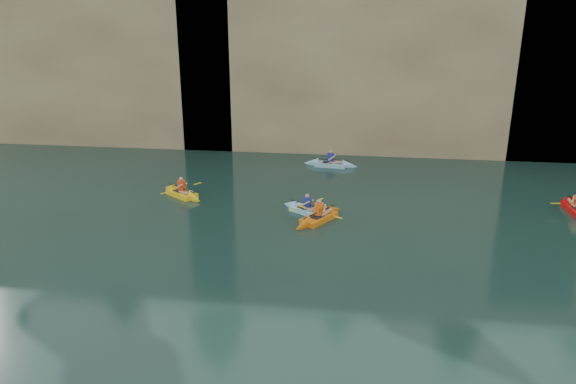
# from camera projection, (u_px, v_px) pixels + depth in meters

# --- Properties ---
(cliff) EXTENTS (70.00, 16.00, 12.00)m
(cliff) POSITION_uv_depth(u_px,v_px,m) (355.00, 40.00, 39.30)
(cliff) COLOR tan
(cliff) RESTS_ON ground
(cliff_slab_west) EXTENTS (26.00, 2.40, 10.56)m
(cliff_slab_west) POSITION_uv_depth(u_px,v_px,m) (30.00, 58.00, 35.06)
(cliff_slab_west) COLOR tan
(cliff_slab_west) RESTS_ON ground
(cliff_slab_center) EXTENTS (24.00, 2.40, 11.40)m
(cliff_slab_center) POSITION_uv_depth(u_px,v_px,m) (387.00, 55.00, 32.23)
(cliff_slab_center) COLOR tan
(cliff_slab_center) RESTS_ON ground
(sea_cave_west) EXTENTS (4.50, 1.00, 4.00)m
(sea_cave_west) POSITION_uv_depth(u_px,v_px,m) (62.00, 113.00, 35.29)
(sea_cave_west) COLOR black
(sea_cave_west) RESTS_ON ground
(sea_cave_center) EXTENTS (3.50, 1.00, 3.20)m
(sea_cave_center) POSITION_uv_depth(u_px,v_px,m) (282.00, 125.00, 33.71)
(sea_cave_center) COLOR black
(sea_cave_center) RESTS_ON ground
(sea_cave_east) EXTENTS (5.00, 1.00, 4.50)m
(sea_cave_east) POSITION_uv_depth(u_px,v_px,m) (527.00, 121.00, 31.78)
(sea_cave_east) COLOR black
(sea_cave_east) RESTS_ON ground
(kayaker_orange) EXTENTS (2.29, 3.01, 1.19)m
(kayaker_orange) POSITION_uv_depth(u_px,v_px,m) (319.00, 217.00, 23.53)
(kayaker_orange) COLOR orange
(kayaker_orange) RESTS_ON ground
(kayaker_ltblue_near) EXTENTS (2.63, 2.11, 1.08)m
(kayaker_ltblue_near) POSITION_uv_depth(u_px,v_px,m) (307.00, 210.00, 24.40)
(kayaker_ltblue_near) COLOR #98DFFF
(kayaker_ltblue_near) RESTS_ON ground
(kayaker_yellow) EXTENTS (2.68, 2.25, 1.15)m
(kayaker_yellow) POSITION_uv_depth(u_px,v_px,m) (182.00, 193.00, 26.44)
(kayaker_yellow) COLOR yellow
(kayaker_yellow) RESTS_ON ground
(kayaker_ltblue_mid) EXTENTS (3.08, 2.27, 1.15)m
(kayaker_ltblue_mid) POSITION_uv_depth(u_px,v_px,m) (330.00, 164.00, 31.05)
(kayaker_ltblue_mid) COLOR #86BDE0
(kayaker_ltblue_mid) RESTS_ON ground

